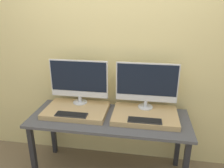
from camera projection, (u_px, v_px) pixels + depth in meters
The scene contains 8 objects.
wall_back at pixel (115, 56), 2.46m from camera, with size 8.00×0.04×2.60m.
workbench at pixel (109, 124), 2.33m from camera, with size 1.67×0.63×0.73m.
wooden_riser_left at pixel (77, 110), 2.39m from camera, with size 0.67×0.46×0.05m.
monitor_left at pixel (79, 80), 2.41m from camera, with size 0.65×0.16×0.50m.
keyboard_left at pixel (71, 115), 2.22m from camera, with size 0.33×0.11×0.01m.
wooden_riser_right at pixel (145, 115), 2.28m from camera, with size 0.67×0.46×0.05m.
monitor_right at pixel (147, 84), 2.30m from camera, with size 0.65×0.16×0.50m.
keyboard_right at pixel (145, 120), 2.11m from camera, with size 0.33×0.11×0.01m.
Camera 1 is at (0.36, -1.69, 1.85)m, focal length 35.00 mm.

